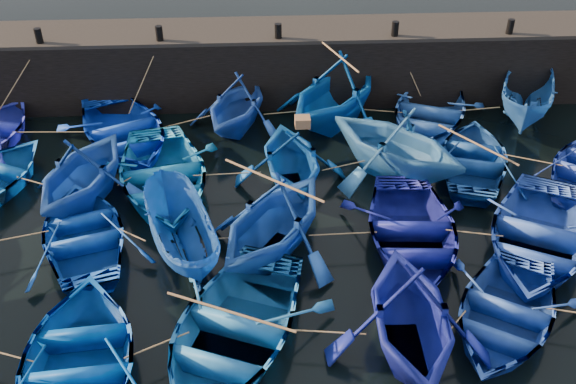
{
  "coord_description": "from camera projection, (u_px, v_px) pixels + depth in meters",
  "views": [
    {
      "loc": [
        -0.76,
        -11.26,
        10.92
      ],
      "look_at": [
        0.0,
        3.2,
        0.7
      ],
      "focal_mm": 40.0,
      "sensor_mm": 36.0,
      "label": 1
    }
  ],
  "objects": [
    {
      "name": "ground",
      "position": [
        295.0,
        292.0,
        15.52
      ],
      "size": [
        120.0,
        120.0,
        0.0
      ],
      "primitive_type": "plane",
      "color": "black",
      "rests_on": "ground"
    },
    {
      "name": "quay_wall",
      "position": [
        278.0,
        65.0,
        23.36
      ],
      "size": [
        26.0,
        2.5,
        2.5
      ],
      "primitive_type": "cube",
      "color": "black",
      "rests_on": "ground"
    },
    {
      "name": "quay_top",
      "position": [
        277.0,
        30.0,
        22.61
      ],
      "size": [
        26.0,
        2.5,
        0.12
      ],
      "primitive_type": "cube",
      "color": "black",
      "rests_on": "quay_wall"
    },
    {
      "name": "bollard_0",
      "position": [
        39.0,
        36.0,
        21.35
      ],
      "size": [
        0.24,
        0.24,
        0.5
      ],
      "primitive_type": "cylinder",
      "color": "black",
      "rests_on": "quay_top"
    },
    {
      "name": "bollard_1",
      "position": [
        159.0,
        33.0,
        21.52
      ],
      "size": [
        0.24,
        0.24,
        0.5
      ],
      "primitive_type": "cylinder",
      "color": "black",
      "rests_on": "quay_top"
    },
    {
      "name": "bollard_2",
      "position": [
        278.0,
        31.0,
        21.7
      ],
      "size": [
        0.24,
        0.24,
        0.5
      ],
      "primitive_type": "cylinder",
      "color": "black",
      "rests_on": "quay_top"
    },
    {
      "name": "bollard_3",
      "position": [
        395.0,
        29.0,
        21.87
      ],
      "size": [
        0.24,
        0.24,
        0.5
      ],
      "primitive_type": "cylinder",
      "color": "black",
      "rests_on": "quay_top"
    },
    {
      "name": "bollard_4",
      "position": [
        510.0,
        26.0,
        22.04
      ],
      "size": [
        0.24,
        0.24,
        0.5
      ],
      "primitive_type": "cylinder",
      "color": "black",
      "rests_on": "quay_top"
    },
    {
      "name": "boat_1",
      "position": [
        123.0,
        131.0,
        20.79
      ],
      "size": [
        5.61,
        6.34,
        1.09
      ],
      "primitive_type": "imported",
      "rotation": [
        0.0,
        0.0,
        0.43
      ],
      "color": "#0934CF",
      "rests_on": "ground"
    },
    {
      "name": "boat_2",
      "position": [
        237.0,
        103.0,
        21.43
      ],
      "size": [
        4.4,
        4.7,
        1.99
      ],
      "primitive_type": "imported",
      "rotation": [
        0.0,
        0.0,
        -0.37
      ],
      "color": "#1D46A2",
      "rests_on": "ground"
    },
    {
      "name": "boat_3",
      "position": [
        335.0,
        91.0,
        21.57
      ],
      "size": [
        6.27,
        6.38,
        2.55
      ],
      "primitive_type": "imported",
      "rotation": [
        0.0,
        0.0,
        -0.67
      ],
      "color": "#064A97",
      "rests_on": "ground"
    },
    {
      "name": "boat_4",
      "position": [
        428.0,
        113.0,
        21.88
      ],
      "size": [
        5.28,
        6.07,
        1.05
      ],
      "primitive_type": "imported",
      "rotation": [
        0.0,
        0.0,
        -0.39
      ],
      "color": "#1F4A8E",
      "rests_on": "ground"
    },
    {
      "name": "boat_5",
      "position": [
        528.0,
        98.0,
        21.99
      ],
      "size": [
        3.38,
        4.88,
        1.77
      ],
      "primitive_type": "imported",
      "rotation": [
        0.0,
        0.0,
        -0.4
      ],
      "color": "#1E5390",
      "rests_on": "ground"
    },
    {
      "name": "boat_7",
      "position": [
        82.0,
        170.0,
        17.91
      ],
      "size": [
        4.66,
        5.03,
        2.18
      ],
      "primitive_type": "imported",
      "rotation": [
        0.0,
        0.0,
        2.83
      ],
      "color": "navy",
      "rests_on": "ground"
    },
    {
      "name": "boat_8",
      "position": [
        162.0,
        176.0,
        18.62
      ],
      "size": [
        4.89,
        6.07,
        1.12
      ],
      "primitive_type": "imported",
      "rotation": [
        0.0,
        0.0,
        0.21
      ],
      "color": "#116EBE",
      "rests_on": "ground"
    },
    {
      "name": "boat_9",
      "position": [
        292.0,
        157.0,
        18.58
      ],
      "size": [
        3.81,
        4.28,
        2.06
      ],
      "primitive_type": "imported",
      "rotation": [
        0.0,
        0.0,
        3.26
      ],
      "color": "#0A4891",
      "rests_on": "ground"
    },
    {
      "name": "boat_10",
      "position": [
        397.0,
        141.0,
        18.98
      ],
      "size": [
        6.04,
        6.03,
        2.41
      ],
      "primitive_type": "imported",
      "rotation": [
        0.0,
        0.0,
        3.94
      ],
      "color": "#27669F",
      "rests_on": "ground"
    },
    {
      "name": "boat_11",
      "position": [
        474.0,
        158.0,
        19.63
      ],
      "size": [
        4.33,
        5.15,
        0.92
      ],
      "primitive_type": "imported",
      "rotation": [
        0.0,
        0.0,
        2.84
      ],
      "color": "navy",
      "rests_on": "ground"
    },
    {
      "name": "boat_14",
      "position": [
        84.0,
        233.0,
        16.64
      ],
      "size": [
        4.32,
        5.16,
        0.92
      ],
      "primitive_type": "imported",
      "rotation": [
        0.0,
        0.0,
        3.44
      ],
      "color": "#0B3B97",
      "rests_on": "ground"
    },
    {
      "name": "boat_15",
      "position": [
        180.0,
        233.0,
        16.14
      ],
      "size": [
        2.72,
        4.26,
        1.54
      ],
      "primitive_type": "imported",
      "rotation": [
        0.0,
        0.0,
        3.48
      ],
      "color": "#134893",
      "rests_on": "ground"
    },
    {
      "name": "boat_16",
      "position": [
        273.0,
        218.0,
        16.04
      ],
      "size": [
        5.48,
        5.65,
        2.27
      ],
      "primitive_type": "imported",
      "rotation": [
        0.0,
        0.0,
        -0.58
      ],
      "color": "#144393",
      "rests_on": "ground"
    },
    {
      "name": "boat_17",
      "position": [
        411.0,
        232.0,
        16.58
      ],
      "size": [
        3.82,
        5.12,
        1.02
      ],
      "primitive_type": "imported",
      "rotation": [
        0.0,
        0.0,
        -0.07
      ],
      "color": "navy",
      "rests_on": "ground"
    },
    {
      "name": "boat_18",
      "position": [
        538.0,
        235.0,
        16.43
      ],
      "size": [
        5.7,
        6.37,
        1.09
      ],
      "primitive_type": "imported",
      "rotation": [
        0.0,
        0.0,
        -0.46
      ],
      "color": "#1E42A3",
      "rests_on": "ground"
    },
    {
      "name": "boat_21",
      "position": [
        80.0,
        361.0,
        13.13
      ],
      "size": [
        4.0,
        5.28,
        1.03
      ],
      "primitive_type": "imported",
      "rotation": [
        0.0,
        0.0,
        3.23
      ],
      "color": "#003E99",
      "rests_on": "ground"
    },
    {
      "name": "boat_22",
      "position": [
        231.0,
        331.0,
        13.77
      ],
      "size": [
        5.42,
        6.26,
        1.09
      ],
      "primitive_type": "imported",
      "rotation": [
        0.0,
        0.0,
        -0.38
      ],
      "color": "#1962B2",
      "rests_on": "ground"
    },
    {
      "name": "boat_23",
      "position": [
        411.0,
        315.0,
        13.41
      ],
      "size": [
        3.67,
        4.23,
        2.18
      ],
      "primitive_type": "imported",
      "rotation": [
        0.0,
        0.0,
        -0.02
      ],
      "color": "navy",
      "rests_on": "ground"
    },
    {
      "name": "boat_24",
      "position": [
        504.0,
        313.0,
        14.33
      ],
      "size": [
        4.96,
        5.37,
        0.91
      ],
      "primitive_type": "imported",
      "rotation": [
        0.0,
        0.0,
        -0.55
      ],
      "color": "#1D4398",
      "rests_on": "ground"
    },
    {
      "name": "wooden_crate",
      "position": [
        303.0,
        122.0,
        17.92
      ],
      "size": [
        0.43,
        0.39,
        0.28
      ],
      "primitive_type": "cube",
      "color": "brown",
      "rests_on": "boat_9"
    },
    {
      "name": "mooring_ropes",
      "position": [
        272.0,
        155.0,
        18.98
      ],
      "size": [
        18.16,
        11.87,
        2.1
      ],
      "color": "tan",
      "rests_on": "ground"
    },
    {
      "name": "loose_oars",
      "position": [
        341.0,
        158.0,
        17.24
      ],
      "size": [
        9.56,
        11.98,
        1.69
      ],
      "color": "#99724C",
      "rests_on": "ground"
    }
  ]
}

